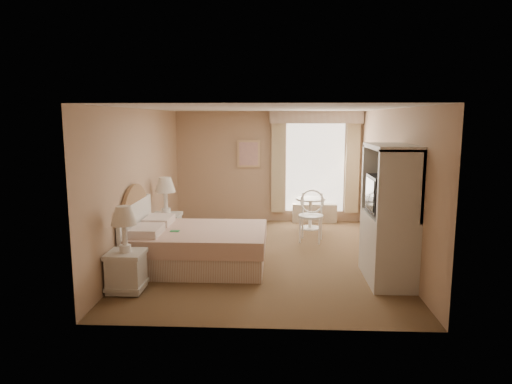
{
  "coord_description": "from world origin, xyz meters",
  "views": [
    {
      "loc": [
        0.2,
        -7.57,
        2.34
      ],
      "look_at": [
        -0.17,
        0.3,
        1.07
      ],
      "focal_mm": 32.0,
      "sensor_mm": 36.0,
      "label": 1
    }
  ],
  "objects_px": {
    "cafe_chair": "(311,212)",
    "armoire": "(389,225)",
    "nightstand_near": "(126,260)",
    "bed": "(194,245)",
    "round_table": "(310,208)",
    "nightstand_far": "(166,221)"
  },
  "relations": [
    {
      "from": "nightstand_far",
      "to": "round_table",
      "type": "relative_size",
      "value": 1.9
    },
    {
      "from": "round_table",
      "to": "cafe_chair",
      "type": "xyz_separation_m",
      "value": [
        -0.05,
        -0.96,
        0.13
      ]
    },
    {
      "from": "nightstand_near",
      "to": "round_table",
      "type": "relative_size",
      "value": 1.77
    },
    {
      "from": "cafe_chair",
      "to": "bed",
      "type": "bearing_deg",
      "value": -129.61
    },
    {
      "from": "round_table",
      "to": "cafe_chair",
      "type": "height_order",
      "value": "cafe_chair"
    },
    {
      "from": "armoire",
      "to": "cafe_chair",
      "type": "bearing_deg",
      "value": 113.82
    },
    {
      "from": "nightstand_far",
      "to": "bed",
      "type": "bearing_deg",
      "value": -57.92
    },
    {
      "from": "bed",
      "to": "nightstand_near",
      "type": "height_order",
      "value": "bed"
    },
    {
      "from": "nightstand_near",
      "to": "cafe_chair",
      "type": "xyz_separation_m",
      "value": [
        2.7,
        2.79,
        0.13
      ]
    },
    {
      "from": "bed",
      "to": "nightstand_near",
      "type": "xyz_separation_m",
      "value": [
        -0.72,
        -1.14,
        0.1
      ]
    },
    {
      "from": "bed",
      "to": "cafe_chair",
      "type": "xyz_separation_m",
      "value": [
        1.98,
        1.65,
        0.23
      ]
    },
    {
      "from": "nightstand_near",
      "to": "armoire",
      "type": "bearing_deg",
      "value": 9.81
    },
    {
      "from": "cafe_chair",
      "to": "armoire",
      "type": "xyz_separation_m",
      "value": [
        0.95,
        -2.15,
        0.25
      ]
    },
    {
      "from": "nightstand_far",
      "to": "round_table",
      "type": "distance_m",
      "value": 3.12
    },
    {
      "from": "bed",
      "to": "round_table",
      "type": "distance_m",
      "value": 3.31
    },
    {
      "from": "bed",
      "to": "nightstand_near",
      "type": "relative_size",
      "value": 1.79
    },
    {
      "from": "round_table",
      "to": "bed",
      "type": "bearing_deg",
      "value": -127.93
    },
    {
      "from": "round_table",
      "to": "cafe_chair",
      "type": "relative_size",
      "value": 0.67
    },
    {
      "from": "cafe_chair",
      "to": "armoire",
      "type": "bearing_deg",
      "value": -55.54
    },
    {
      "from": "nightstand_near",
      "to": "cafe_chair",
      "type": "bearing_deg",
      "value": 45.88
    },
    {
      "from": "bed",
      "to": "cafe_chair",
      "type": "bearing_deg",
      "value": 39.74
    },
    {
      "from": "round_table",
      "to": "armoire",
      "type": "bearing_deg",
      "value": -73.87
    }
  ]
}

